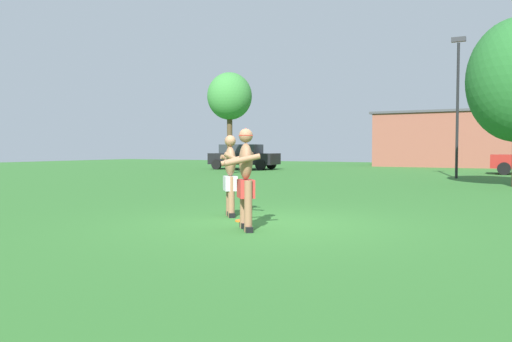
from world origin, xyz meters
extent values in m
plane|color=#2D6628|center=(0.00, 0.00, 0.00)|extent=(80.00, 80.00, 0.00)
cube|color=black|center=(0.14, -0.91, 0.04)|extent=(0.25, 0.27, 0.09)
cylinder|color=#936647|center=(0.14, -0.91, 0.42)|extent=(0.13, 0.13, 0.83)
cube|color=black|center=(-0.13, -0.59, 0.04)|extent=(0.25, 0.27, 0.09)
cylinder|color=#936647|center=(-0.13, -0.59, 0.42)|extent=(0.13, 0.13, 0.83)
cube|color=red|center=(0.00, -0.75, 0.68)|extent=(0.43, 0.45, 0.30)
ellipsoid|color=#936647|center=(0.00, -0.75, 1.14)|extent=(0.41, 0.42, 0.60)
cylinder|color=#936647|center=(0.08, -1.00, 1.17)|extent=(0.51, 0.43, 0.21)
cylinder|color=#936647|center=(-0.23, -0.63, 1.17)|extent=(0.50, 0.44, 0.25)
sphere|color=#936647|center=(0.00, -0.75, 1.56)|extent=(0.23, 0.23, 0.23)
cone|color=red|center=(0.00, -0.75, 1.62)|extent=(0.34, 0.34, 0.13)
cube|color=black|center=(-1.19, 0.66, 0.04)|extent=(0.25, 0.27, 0.09)
cylinder|color=#936647|center=(-1.19, 0.66, 0.40)|extent=(0.13, 0.13, 0.80)
cube|color=black|center=(-1.02, 0.46, 0.04)|extent=(0.25, 0.27, 0.09)
cylinder|color=#936647|center=(-1.02, 0.46, 0.40)|extent=(0.13, 0.13, 0.80)
cube|color=#B7B7BC|center=(-1.11, 0.56, 0.66)|extent=(0.42, 0.44, 0.29)
ellipsoid|color=#936647|center=(-1.11, 0.56, 1.09)|extent=(0.40, 0.41, 0.58)
cylinder|color=#936647|center=(-1.18, 0.80, 1.12)|extent=(0.39, 0.51, 0.21)
cylinder|color=#936647|center=(-0.88, 0.44, 1.12)|extent=(0.46, 0.42, 0.33)
sphere|color=#936647|center=(-1.11, 0.56, 1.50)|extent=(0.22, 0.22, 0.22)
cylinder|color=orange|center=(-0.54, 0.08, 0.01)|extent=(0.29, 0.29, 0.03)
cube|color=black|center=(-12.16, 20.26, 0.67)|extent=(4.46, 2.22, 0.70)
cube|color=#282D33|center=(-12.35, 20.24, 1.30)|extent=(2.55, 1.82, 0.56)
cylinder|color=black|center=(-10.75, 21.31, 0.32)|extent=(0.66, 0.28, 0.64)
cylinder|color=black|center=(-10.57, 19.52, 0.32)|extent=(0.66, 0.28, 0.64)
cylinder|color=black|center=(-13.74, 21.01, 0.32)|extent=(0.66, 0.28, 0.64)
cylinder|color=black|center=(-13.56, 19.22, 0.32)|extent=(0.66, 0.28, 0.64)
cylinder|color=black|center=(2.76, 20.55, 0.32)|extent=(0.65, 0.25, 0.64)
cylinder|color=black|center=(2.68, 22.35, 0.32)|extent=(0.65, 0.25, 0.64)
cylinder|color=black|center=(1.06, 16.27, 2.99)|extent=(0.12, 0.12, 5.98)
cube|color=#333338|center=(1.06, 16.27, 6.13)|extent=(0.60, 0.24, 0.20)
cube|color=brown|center=(-0.93, 32.00, 1.92)|extent=(10.97, 5.93, 3.84)
cube|color=#3F3F44|center=(-0.93, 32.00, 3.92)|extent=(11.41, 6.16, 0.16)
cylinder|color=#4C3823|center=(-10.18, 15.30, 1.61)|extent=(0.29, 0.29, 3.23)
ellipsoid|color=#387F38|center=(-10.18, 15.30, 4.10)|extent=(2.37, 2.37, 2.50)
camera|label=1|loc=(4.22, -8.12, 1.36)|focal=36.18mm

